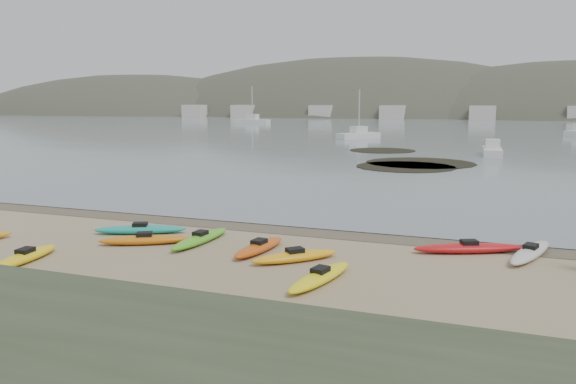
% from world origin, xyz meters
% --- Properties ---
extents(ground, '(600.00, 600.00, 0.00)m').
position_xyz_m(ground, '(0.00, 0.00, 0.00)').
color(ground, tan).
rests_on(ground, ground).
extents(wet_sand, '(60.00, 60.00, 0.00)m').
position_xyz_m(wet_sand, '(0.00, -0.30, 0.00)').
color(wet_sand, brown).
rests_on(wet_sand, ground).
extents(water, '(1200.00, 1200.00, 0.00)m').
position_xyz_m(water, '(0.00, 300.00, 0.01)').
color(water, slate).
rests_on(water, ground).
extents(kayaks, '(21.76, 9.83, 0.34)m').
position_xyz_m(kayaks, '(-0.41, -4.41, 0.17)').
color(kayaks, '#D45312').
rests_on(kayaks, ground).
extents(kelp_mats, '(13.53, 21.80, 0.04)m').
position_xyz_m(kelp_mats, '(0.54, 28.51, 0.03)').
color(kelp_mats, black).
rests_on(kelp_mats, water).
extents(moored_boats, '(102.92, 89.58, 1.19)m').
position_xyz_m(moored_boats, '(3.28, 87.76, 0.54)').
color(moored_boats, silver).
rests_on(moored_boats, ground).
extents(far_town, '(199.00, 5.00, 4.00)m').
position_xyz_m(far_town, '(6.00, 145.00, 2.00)').
color(far_town, beige).
rests_on(far_town, ground).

